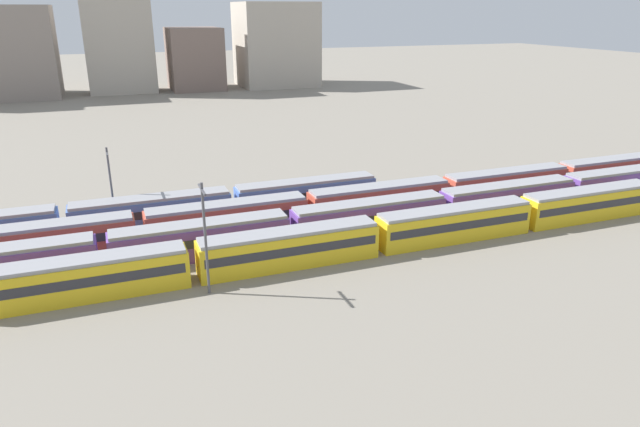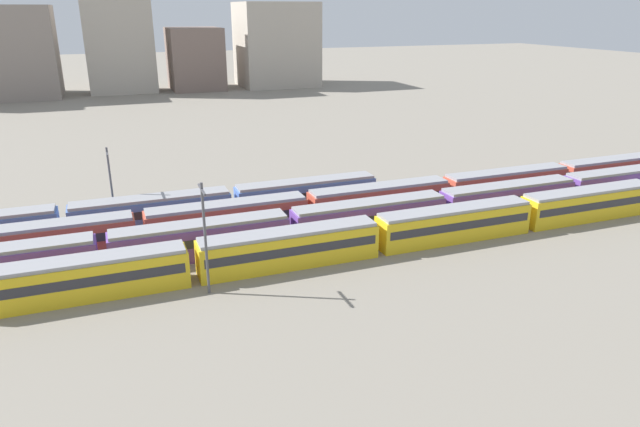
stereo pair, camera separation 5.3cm
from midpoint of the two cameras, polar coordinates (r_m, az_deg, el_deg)
ground_plane at (r=62.12m, az=-24.92°, el=-4.88°), size 600.00×600.00×0.00m
train_track_0 at (r=59.40m, az=5.63°, el=-2.12°), size 74.70×3.06×3.75m
train_track_1 at (r=68.90m, az=12.06°, el=0.66°), size 112.50×3.06×3.75m
train_track_2 at (r=70.47m, az=5.95°, el=1.43°), size 93.60×3.06×3.75m
train_track_3 at (r=68.54m, az=-16.45°, el=0.17°), size 55.80×3.06×3.75m
catenary_pole_0 at (r=50.14m, az=-11.45°, el=-2.00°), size 0.24×3.20×10.30m
catenary_pole_1 at (r=70.23m, az=-20.22°, el=2.99°), size 0.24×3.20×9.20m
distant_building_1 at (r=187.18m, az=-29.37°, el=13.86°), size 29.06×22.00×25.00m
distant_building_2 at (r=185.33m, az=-19.70°, el=17.54°), size 19.24×12.71×40.32m
distant_building_3 at (r=187.96m, az=-12.43°, el=14.88°), size 15.81×18.36×18.57m
distant_building_4 at (r=193.51m, az=-4.45°, el=16.50°), size 23.91×21.56×26.02m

